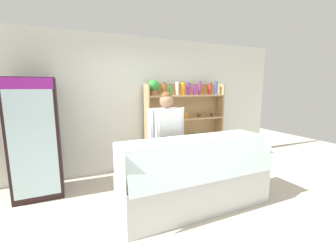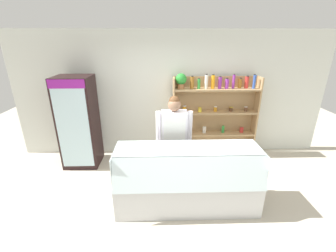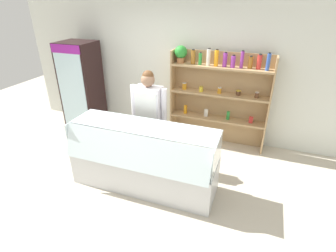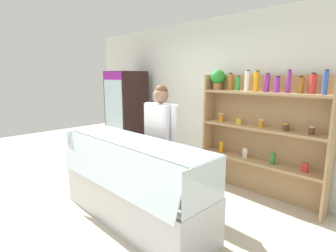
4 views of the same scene
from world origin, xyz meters
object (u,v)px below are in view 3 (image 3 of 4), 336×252
Objects in this scene: drinks_fridge at (82,87)px; shelving_unit at (217,92)px; shop_clerk at (149,111)px; deli_display_case at (144,168)px.

shelving_unit reaches higher than drinks_fridge.
shelving_unit is at bearing 51.01° from shop_clerk.
drinks_fridge is 0.85× the size of deli_display_case.
drinks_fridge is at bearing -173.60° from shelving_unit.
deli_display_case is at bearing -34.30° from drinks_fridge.
shelving_unit reaches higher than deli_display_case.
drinks_fridge is 2.04m from shop_clerk.
deli_display_case is (2.06, -1.40, -0.62)m from drinks_fridge.
deli_display_case is 1.32× the size of shop_clerk.
shop_clerk is (1.89, -0.79, 0.05)m from drinks_fridge.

